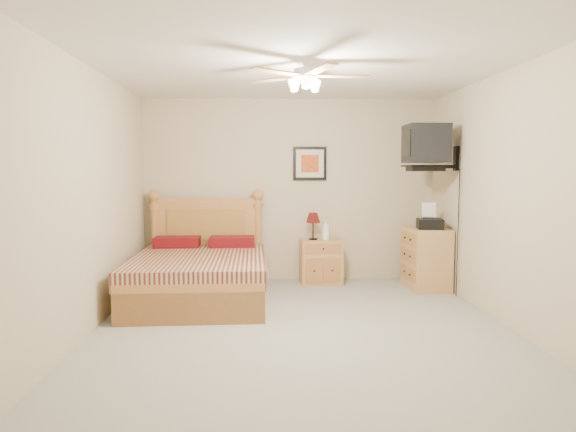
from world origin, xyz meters
name	(u,v)px	position (x,y,z in m)	size (l,w,h in m)	color
floor	(303,328)	(0.00, 0.00, 0.00)	(4.50, 4.50, 0.00)	gray
ceiling	(303,65)	(0.00, 0.00, 2.50)	(4.00, 4.50, 0.04)	white
wall_back	(290,190)	(0.00, 2.25, 1.25)	(4.00, 0.04, 2.50)	#C3B290
wall_front	(338,224)	(0.00, -2.25, 1.25)	(4.00, 0.04, 2.50)	#C3B290
wall_left	(88,200)	(-2.00, 0.00, 1.25)	(0.04, 4.50, 2.50)	#C3B290
wall_right	(509,199)	(2.00, 0.00, 1.25)	(0.04, 4.50, 2.50)	#C3B290
bed	(199,247)	(-1.12, 1.12, 0.64)	(1.50, 1.97, 1.27)	#AF6638
nightstand	(321,261)	(0.40, 2.00, 0.30)	(0.55, 0.41, 0.59)	tan
table_lamp	(313,226)	(0.30, 2.02, 0.78)	(0.20, 0.20, 0.37)	#591312
lotion_bottle	(326,230)	(0.47, 1.96, 0.73)	(0.10, 0.10, 0.27)	white
framed_picture	(310,164)	(0.27, 2.23, 1.62)	(0.46, 0.04, 0.46)	black
dresser	(426,258)	(1.73, 1.62, 0.39)	(0.46, 0.67, 0.79)	#B3834A
fax_machine	(430,216)	(1.73, 1.50, 0.95)	(0.31, 0.33, 0.33)	black
magazine_lower	(419,225)	(1.70, 1.85, 0.80)	(0.20, 0.27, 0.03)	tan
magazine_upper	(421,223)	(1.73, 1.87, 0.83)	(0.22, 0.30, 0.02)	tan
wall_tv	(438,147)	(1.75, 1.34, 1.81)	(0.56, 0.46, 0.58)	black
ceiling_fan	(305,76)	(0.00, -0.20, 2.36)	(1.14, 1.14, 0.28)	white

